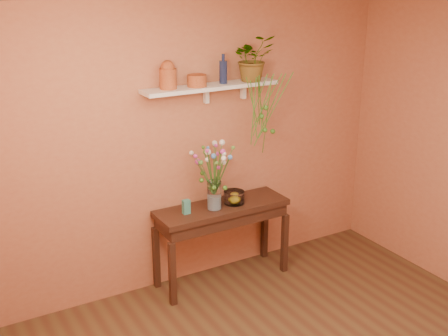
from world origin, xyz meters
The scene contains 13 objects.
room centered at (0.00, 0.00, 1.35)m, with size 4.04×4.04×2.70m.
sideboard centered at (0.11, 1.77, 0.68)m, with size 1.30×0.42×0.79m.
wall_shelf centered at (0.06, 1.87, 1.92)m, with size 1.30×0.24×0.19m.
terracotta_jug centered at (-0.36, 1.88, 2.06)m, with size 0.19×0.19×0.25m.
terracotta_pot centered at (-0.10, 1.86, 1.99)m, with size 0.17×0.17×0.11m, color #AB5530.
blue_bottle centered at (0.18, 1.87, 2.05)m, with size 0.08×0.08×0.27m.
spider_plant centered at (0.47, 1.84, 2.15)m, with size 0.38×0.33×0.42m, color #386B1E.
plant_fronds centered at (0.51, 1.69, 1.65)m, with size 0.61×0.31×0.78m.
glass_vase centered at (0.00, 1.73, 0.91)m, with size 0.13×0.13×0.27m.
bouquet centered at (0.00, 1.74, 1.25)m, with size 0.39×0.48×0.51m.
glass_bowl centered at (0.23, 1.76, 0.85)m, with size 0.20×0.20×0.12m.
lemon centered at (0.23, 1.75, 0.84)m, with size 0.08×0.08×0.08m, color yellow.
carton centered at (-0.28, 1.76, 0.86)m, with size 0.07×0.05×0.13m, color teal.
Camera 1 is at (-2.38, -2.57, 2.89)m, focal length 45.50 mm.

